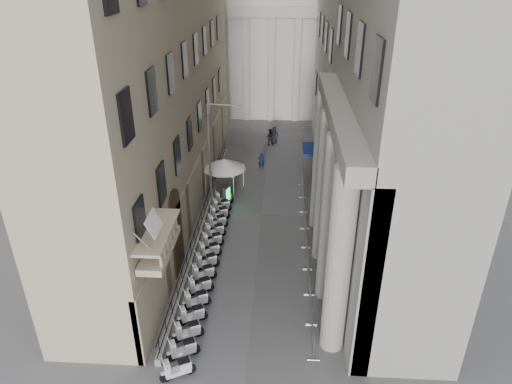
# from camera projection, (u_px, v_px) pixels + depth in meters

# --- Properties ---
(iron_fence) EXTENTS (0.30, 28.00, 1.40)m
(iron_fence) POSITION_uv_depth(u_px,v_px,m) (204.00, 221.00, 34.69)
(iron_fence) COLOR black
(iron_fence) RESTS_ON ground
(blue_awning) EXTENTS (1.60, 3.00, 3.00)m
(blue_awning) POSITION_uv_depth(u_px,v_px,m) (311.00, 179.00, 41.37)
(blue_awning) COLOR navy
(blue_awning) RESTS_ON ground
(flag) EXTENTS (1.00, 1.40, 8.20)m
(flag) POSITION_uv_depth(u_px,v_px,m) (169.00, 351.00, 23.11)
(flag) COLOR #9E0C11
(flag) RESTS_ON ground
(scooter_0) EXTENTS (1.50, 1.12, 1.50)m
(scooter_0) POSITION_uv_depth(u_px,v_px,m) (179.00, 377.00, 21.66)
(scooter_0) COLOR silver
(scooter_0) RESTS_ON ground
(scooter_1) EXTENTS (1.50, 1.12, 1.50)m
(scooter_1) POSITION_uv_depth(u_px,v_px,m) (184.00, 357.00, 22.76)
(scooter_1) COLOR silver
(scooter_1) RESTS_ON ground
(scooter_2) EXTENTS (1.50, 1.12, 1.50)m
(scooter_2) POSITION_uv_depth(u_px,v_px,m) (189.00, 339.00, 23.86)
(scooter_2) COLOR silver
(scooter_2) RESTS_ON ground
(scooter_3) EXTENTS (1.50, 1.12, 1.50)m
(scooter_3) POSITION_uv_depth(u_px,v_px,m) (193.00, 322.00, 24.95)
(scooter_3) COLOR silver
(scooter_3) RESTS_ON ground
(scooter_4) EXTENTS (1.50, 1.12, 1.50)m
(scooter_4) POSITION_uv_depth(u_px,v_px,m) (197.00, 307.00, 26.05)
(scooter_4) COLOR silver
(scooter_4) RESTS_ON ground
(scooter_5) EXTENTS (1.50, 1.12, 1.50)m
(scooter_5) POSITION_uv_depth(u_px,v_px,m) (201.00, 293.00, 27.14)
(scooter_5) COLOR silver
(scooter_5) RESTS_ON ground
(scooter_6) EXTENTS (1.50, 1.12, 1.50)m
(scooter_6) POSITION_uv_depth(u_px,v_px,m) (204.00, 280.00, 28.24)
(scooter_6) COLOR silver
(scooter_6) RESTS_ON ground
(scooter_7) EXTENTS (1.50, 1.12, 1.50)m
(scooter_7) POSITION_uv_depth(u_px,v_px,m) (207.00, 268.00, 29.34)
(scooter_7) COLOR silver
(scooter_7) RESTS_ON ground
(scooter_8) EXTENTS (1.50, 1.12, 1.50)m
(scooter_8) POSITION_uv_depth(u_px,v_px,m) (210.00, 257.00, 30.43)
(scooter_8) COLOR silver
(scooter_8) RESTS_ON ground
(scooter_9) EXTENTS (1.50, 1.12, 1.50)m
(scooter_9) POSITION_uv_depth(u_px,v_px,m) (213.00, 247.00, 31.53)
(scooter_9) COLOR silver
(scooter_9) RESTS_ON ground
(scooter_10) EXTENTS (1.50, 1.12, 1.50)m
(scooter_10) POSITION_uv_depth(u_px,v_px,m) (215.00, 237.00, 32.62)
(scooter_10) COLOR silver
(scooter_10) RESTS_ON ground
(scooter_11) EXTENTS (1.50, 1.12, 1.50)m
(scooter_11) POSITION_uv_depth(u_px,v_px,m) (217.00, 228.00, 33.72)
(scooter_11) COLOR silver
(scooter_11) RESTS_ON ground
(scooter_12) EXTENTS (1.50, 1.12, 1.50)m
(scooter_12) POSITION_uv_depth(u_px,v_px,m) (220.00, 220.00, 34.82)
(scooter_12) COLOR silver
(scooter_12) RESTS_ON ground
(scooter_13) EXTENTS (1.50, 1.12, 1.50)m
(scooter_13) POSITION_uv_depth(u_px,v_px,m) (222.00, 212.00, 35.91)
(scooter_13) COLOR silver
(scooter_13) RESTS_ON ground
(scooter_14) EXTENTS (1.50, 1.12, 1.50)m
(scooter_14) POSITION_uv_depth(u_px,v_px,m) (223.00, 205.00, 37.01)
(scooter_14) COLOR silver
(scooter_14) RESTS_ON ground
(barrier_0) EXTENTS (0.60, 2.40, 1.10)m
(barrier_0) POSITION_uv_depth(u_px,v_px,m) (312.00, 343.00, 23.64)
(barrier_0) COLOR #B0B3B9
(barrier_0) RESTS_ON ground
(barrier_1) EXTENTS (0.60, 2.40, 1.10)m
(barrier_1) POSITION_uv_depth(u_px,v_px,m) (310.00, 310.00, 25.86)
(barrier_1) COLOR #B0B3B9
(barrier_1) RESTS_ON ground
(barrier_2) EXTENTS (0.60, 2.40, 1.10)m
(barrier_2) POSITION_uv_depth(u_px,v_px,m) (308.00, 282.00, 28.09)
(barrier_2) COLOR #B0B3B9
(barrier_2) RESTS_ON ground
(barrier_3) EXTENTS (0.60, 2.40, 1.10)m
(barrier_3) POSITION_uv_depth(u_px,v_px,m) (307.00, 258.00, 30.31)
(barrier_3) COLOR #B0B3B9
(barrier_3) RESTS_ON ground
(barrier_4) EXTENTS (0.60, 2.40, 1.10)m
(barrier_4) POSITION_uv_depth(u_px,v_px,m) (305.00, 238.00, 32.54)
(barrier_4) COLOR #B0B3B9
(barrier_4) RESTS_ON ground
(barrier_5) EXTENTS (0.60, 2.40, 1.10)m
(barrier_5) POSITION_uv_depth(u_px,v_px,m) (304.00, 220.00, 34.76)
(barrier_5) COLOR #B0B3B9
(barrier_5) RESTS_ON ground
(barrier_6) EXTENTS (0.60, 2.40, 1.10)m
(barrier_6) POSITION_uv_depth(u_px,v_px,m) (303.00, 205.00, 36.99)
(barrier_6) COLOR #B0B3B9
(barrier_6) RESTS_ON ground
(barrier_7) EXTENTS (0.60, 2.40, 1.10)m
(barrier_7) POSITION_uv_depth(u_px,v_px,m) (302.00, 191.00, 39.21)
(barrier_7) COLOR #B0B3B9
(barrier_7) RESTS_ON ground
(security_tent) EXTENTS (3.56, 3.56, 2.90)m
(security_tent) POSITION_uv_depth(u_px,v_px,m) (222.00, 162.00, 38.64)
(security_tent) COLOR silver
(security_tent) RESTS_ON ground
(street_lamp) EXTENTS (2.67, 0.56, 8.21)m
(street_lamp) POSITION_uv_depth(u_px,v_px,m) (213.00, 145.00, 35.39)
(street_lamp) COLOR gray
(street_lamp) RESTS_ON ground
(info_kiosk) EXTENTS (0.54, 0.93, 1.89)m
(info_kiosk) POSITION_uv_depth(u_px,v_px,m) (227.00, 196.00, 36.21)
(info_kiosk) COLOR black
(info_kiosk) RESTS_ON ground
(pedestrian_a) EXTENTS (0.60, 0.40, 1.62)m
(pedestrian_a) POSITION_uv_depth(u_px,v_px,m) (261.00, 161.00, 42.98)
(pedestrian_a) COLOR black
(pedestrian_a) RESTS_ON ground
(pedestrian_b) EXTENTS (0.90, 0.71, 1.80)m
(pedestrian_b) POSITION_uv_depth(u_px,v_px,m) (270.00, 137.00, 48.61)
(pedestrian_b) COLOR black
(pedestrian_b) RESTS_ON ground
(pedestrian_c) EXTENTS (0.99, 0.72, 1.87)m
(pedestrian_c) POSITION_uv_depth(u_px,v_px,m) (274.00, 135.00, 48.97)
(pedestrian_c) COLOR black
(pedestrian_c) RESTS_ON ground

